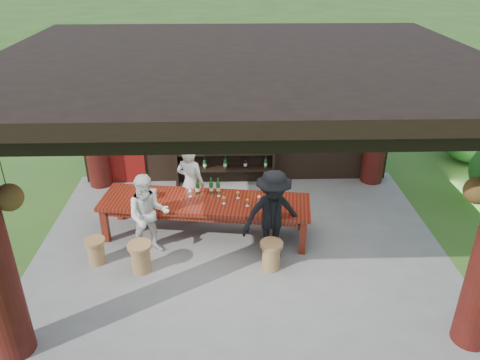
{
  "coord_description": "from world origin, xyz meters",
  "views": [
    {
      "loc": [
        -0.23,
        -7.18,
        5.0
      ],
      "look_at": [
        0.0,
        0.4,
        1.15
      ],
      "focal_mm": 35.0,
      "sensor_mm": 36.0,
      "label": 1
    }
  ],
  "objects_px": {
    "guest_man": "(273,215)",
    "wine_shelf": "(225,145)",
    "guest_woman": "(148,215)",
    "stool_near_left": "(141,257)",
    "host": "(191,184)",
    "tasting_table": "(205,206)",
    "stool_near_right": "(271,255)",
    "stool_far_left": "(96,250)",
    "napkin_basket": "(149,194)"
  },
  "relations": [
    {
      "from": "guest_man",
      "to": "wine_shelf",
      "type": "bearing_deg",
      "value": 93.62
    },
    {
      "from": "guest_man",
      "to": "guest_woman",
      "type": "bearing_deg",
      "value": 162.04
    },
    {
      "from": "stool_near_left",
      "to": "host",
      "type": "distance_m",
      "value": 1.9
    },
    {
      "from": "stool_near_left",
      "to": "host",
      "type": "relative_size",
      "value": 0.34
    },
    {
      "from": "guest_man",
      "to": "tasting_table",
      "type": "bearing_deg",
      "value": 136.4
    },
    {
      "from": "stool_near_right",
      "to": "stool_far_left",
      "type": "relative_size",
      "value": 1.09
    },
    {
      "from": "wine_shelf",
      "to": "guest_man",
      "type": "distance_m",
      "value": 2.92
    },
    {
      "from": "stool_near_right",
      "to": "guest_man",
      "type": "xyz_separation_m",
      "value": [
        0.04,
        0.35,
        0.56
      ]
    },
    {
      "from": "stool_far_left",
      "to": "napkin_basket",
      "type": "distance_m",
      "value": 1.4
    },
    {
      "from": "guest_man",
      "to": "napkin_basket",
      "type": "xyz_separation_m",
      "value": [
        -2.24,
        0.87,
        -0.02
      ]
    },
    {
      "from": "stool_near_right",
      "to": "guest_man",
      "type": "relative_size",
      "value": 0.31
    },
    {
      "from": "stool_near_left",
      "to": "guest_man",
      "type": "relative_size",
      "value": 0.32
    },
    {
      "from": "tasting_table",
      "to": "stool_near_right",
      "type": "xyz_separation_m",
      "value": [
        1.15,
        -1.06,
        -0.37
      ]
    },
    {
      "from": "stool_near_left",
      "to": "guest_woman",
      "type": "bearing_deg",
      "value": 80.66
    },
    {
      "from": "napkin_basket",
      "to": "stool_near_right",
      "type": "bearing_deg",
      "value": -29.06
    },
    {
      "from": "stool_far_left",
      "to": "host",
      "type": "distance_m",
      "value": 2.19
    },
    {
      "from": "wine_shelf",
      "to": "napkin_basket",
      "type": "distance_m",
      "value": 2.4
    },
    {
      "from": "wine_shelf",
      "to": "guest_woman",
      "type": "height_order",
      "value": "wine_shelf"
    },
    {
      "from": "guest_woman",
      "to": "tasting_table",
      "type": "bearing_deg",
      "value": 17.46
    },
    {
      "from": "wine_shelf",
      "to": "napkin_basket",
      "type": "xyz_separation_m",
      "value": [
        -1.42,
        -1.92,
        -0.17
      ]
    },
    {
      "from": "guest_man",
      "to": "napkin_basket",
      "type": "relative_size",
      "value": 6.44
    },
    {
      "from": "stool_far_left",
      "to": "guest_woman",
      "type": "xyz_separation_m",
      "value": [
        0.9,
        0.31,
        0.51
      ]
    },
    {
      "from": "wine_shelf",
      "to": "stool_near_right",
      "type": "xyz_separation_m",
      "value": [
        0.78,
        -3.14,
        -0.72
      ]
    },
    {
      "from": "stool_near_right",
      "to": "stool_near_left",
      "type": "bearing_deg",
      "value": -179.8
    },
    {
      "from": "guest_man",
      "to": "stool_near_right",
      "type": "bearing_deg",
      "value": -109.54
    },
    {
      "from": "tasting_table",
      "to": "stool_far_left",
      "type": "bearing_deg",
      "value": -156.33
    },
    {
      "from": "wine_shelf",
      "to": "stool_near_right",
      "type": "relative_size",
      "value": 4.36
    },
    {
      "from": "stool_near_left",
      "to": "napkin_basket",
      "type": "relative_size",
      "value": 2.06
    },
    {
      "from": "host",
      "to": "guest_woman",
      "type": "xyz_separation_m",
      "value": [
        -0.67,
        -1.11,
        -0.03
      ]
    },
    {
      "from": "stool_near_right",
      "to": "stool_far_left",
      "type": "xyz_separation_m",
      "value": [
        -3.02,
        0.24,
        -0.02
      ]
    },
    {
      "from": "stool_far_left",
      "to": "guest_woman",
      "type": "relative_size",
      "value": 0.31
    },
    {
      "from": "wine_shelf",
      "to": "guest_man",
      "type": "height_order",
      "value": "wine_shelf"
    },
    {
      "from": "wine_shelf",
      "to": "host",
      "type": "bearing_deg",
      "value": -114.33
    },
    {
      "from": "tasting_table",
      "to": "guest_man",
      "type": "bearing_deg",
      "value": -30.91
    },
    {
      "from": "wine_shelf",
      "to": "guest_woman",
      "type": "xyz_separation_m",
      "value": [
        -1.34,
        -2.59,
        -0.23
      ]
    },
    {
      "from": "stool_far_left",
      "to": "guest_man",
      "type": "relative_size",
      "value": 0.28
    },
    {
      "from": "wine_shelf",
      "to": "host",
      "type": "xyz_separation_m",
      "value": [
        -0.67,
        -1.48,
        -0.2
      ]
    },
    {
      "from": "stool_near_left",
      "to": "guest_man",
      "type": "height_order",
      "value": "guest_man"
    },
    {
      "from": "napkin_basket",
      "to": "stool_near_left",
      "type": "bearing_deg",
      "value": -90.52
    },
    {
      "from": "guest_woman",
      "to": "guest_man",
      "type": "xyz_separation_m",
      "value": [
        2.16,
        -0.2,
        0.07
      ]
    },
    {
      "from": "stool_near_right",
      "to": "stool_far_left",
      "type": "bearing_deg",
      "value": 175.44
    },
    {
      "from": "wine_shelf",
      "to": "stool_far_left",
      "type": "height_order",
      "value": "wine_shelf"
    },
    {
      "from": "wine_shelf",
      "to": "guest_woman",
      "type": "bearing_deg",
      "value": -117.36
    },
    {
      "from": "stool_far_left",
      "to": "tasting_table",
      "type": "bearing_deg",
      "value": 23.67
    },
    {
      "from": "host",
      "to": "stool_near_left",
      "type": "bearing_deg",
      "value": 89.37
    },
    {
      "from": "wine_shelf",
      "to": "stool_near_right",
      "type": "distance_m",
      "value": 3.31
    },
    {
      "from": "stool_near_right",
      "to": "napkin_basket",
      "type": "height_order",
      "value": "napkin_basket"
    },
    {
      "from": "guest_woman",
      "to": "napkin_basket",
      "type": "height_order",
      "value": "guest_woman"
    },
    {
      "from": "stool_far_left",
      "to": "host",
      "type": "bearing_deg",
      "value": 42.0
    },
    {
      "from": "tasting_table",
      "to": "guest_woman",
      "type": "distance_m",
      "value": 1.1
    }
  ]
}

